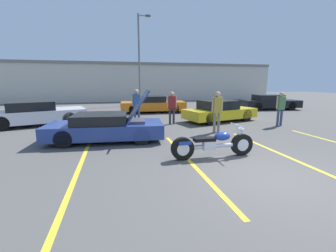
{
  "coord_description": "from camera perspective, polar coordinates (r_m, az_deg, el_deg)",
  "views": [
    {
      "loc": [
        -3.5,
        -4.26,
        2.22
      ],
      "look_at": [
        -1.84,
        2.76,
        0.8
      ],
      "focal_mm": 24.0,
      "sensor_mm": 36.0,
      "label": 1
    }
  ],
  "objects": [
    {
      "name": "parking_stripe_back",
      "position": [
        7.91,
        26.75,
        -6.37
      ],
      "size": [
        0.12,
        5.71,
        0.01
      ],
      "primitive_type": "cube",
      "color": "yellow",
      "rests_on": "ground"
    },
    {
      "name": "ground_plane",
      "position": [
        5.94,
        24.61,
        -11.87
      ],
      "size": [
        80.0,
        80.0,
        0.0
      ],
      "primitive_type": "plane",
      "color": "#514F4C"
    },
    {
      "name": "motorcycle",
      "position": [
        6.8,
        11.33,
        -4.59
      ],
      "size": [
        2.57,
        0.7,
        0.97
      ],
      "rotation": [
        0.0,
        0.0,
        0.0
      ],
      "color": "black",
      "rests_on": "ground"
    },
    {
      "name": "spectator_by_show_car",
      "position": [
        12.05,
        -7.98,
        5.75
      ],
      "size": [
        0.52,
        0.24,
        1.84
      ],
      "color": "#38476B",
      "rests_on": "ground"
    },
    {
      "name": "far_building",
      "position": [
        28.27,
        -6.34,
        11.31
      ],
      "size": [
        32.0,
        4.2,
        4.4
      ],
      "color": "beige",
      "rests_on": "ground"
    },
    {
      "name": "parked_car_mid_right_row",
      "position": [
        13.21,
        12.9,
        3.67
      ],
      "size": [
        4.47,
        2.72,
        1.19
      ],
      "rotation": [
        0.0,
        0.0,
        0.25
      ],
      "color": "yellow",
      "rests_on": "ground"
    },
    {
      "name": "parking_stripe_middle",
      "position": [
        6.45,
        5.64,
        -9.01
      ],
      "size": [
        0.12,
        5.71,
        0.01
      ],
      "primitive_type": "cube",
      "color": "yellow",
      "rests_on": "ground"
    },
    {
      "name": "parked_car_left_row",
      "position": [
        13.56,
        -30.52,
        2.72
      ],
      "size": [
        5.02,
        3.18,
        1.25
      ],
      "rotation": [
        0.0,
        0.0,
        0.29
      ],
      "color": "silver",
      "rests_on": "ground"
    },
    {
      "name": "parking_stripe_foreground",
      "position": [
        6.21,
        -21.96,
        -10.6
      ],
      "size": [
        0.12,
        5.71,
        0.01
      ],
      "primitive_type": "cube",
      "color": "yellow",
      "rests_on": "ground"
    },
    {
      "name": "spectator_near_motorcycle",
      "position": [
        11.87,
        0.99,
        5.37
      ],
      "size": [
        0.52,
        0.23,
        1.72
      ],
      "color": "#333338",
      "rests_on": "ground"
    },
    {
      "name": "show_car_hood_open",
      "position": [
        8.88,
        -15.36,
        -0.24
      ],
      "size": [
        4.41,
        2.17,
        1.92
      ],
      "rotation": [
        0.0,
        0.0,
        -0.09
      ],
      "color": "navy",
      "rests_on": "ground"
    },
    {
      "name": "spectator_midground",
      "position": [
        10.1,
        12.38,
        4.45
      ],
      "size": [
        0.52,
        0.24,
        1.81
      ],
      "color": "gray",
      "rests_on": "ground"
    },
    {
      "name": "parked_car_mid_left_row",
      "position": [
        16.73,
        -3.96,
        5.5
      ],
      "size": [
        4.78,
        2.17,
        1.21
      ],
      "rotation": [
        0.0,
        0.0,
        -0.06
      ],
      "color": "orange",
      "rests_on": "ground"
    },
    {
      "name": "spectator_far_lot",
      "position": [
        12.71,
        26.71,
        4.59
      ],
      "size": [
        0.52,
        0.23,
        1.73
      ],
      "color": "#38476B",
      "rests_on": "ground"
    },
    {
      "name": "light_pole",
      "position": [
        22.38,
        -7.15,
        17.08
      ],
      "size": [
        1.21,
        0.28,
        8.36
      ],
      "color": "slate",
      "rests_on": "ground"
    },
    {
      "name": "parked_car_right_row",
      "position": [
        20.33,
        24.31,
        5.51
      ],
      "size": [
        4.77,
        2.38,
        1.19
      ],
      "rotation": [
        0.0,
        0.0,
        -0.13
      ],
      "color": "black",
      "rests_on": "ground"
    }
  ]
}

